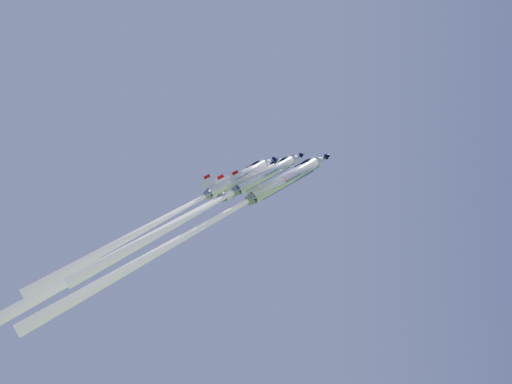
{
  "coord_description": "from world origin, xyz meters",
  "views": [
    {
      "loc": [
        3.95,
        -91.51,
        57.6
      ],
      "look_at": [
        0.0,
        0.0,
        80.5
      ],
      "focal_mm": 40.0,
      "sensor_mm": 36.0,
      "label": 1
    }
  ],
  "objects_px": {
    "jet_lead": "(202,227)",
    "jet_right": "(204,209)",
    "jet_left": "(170,225)",
    "jet_slot": "(170,215)"
  },
  "relations": [
    {
      "from": "jet_lead",
      "to": "jet_right",
      "type": "distance_m",
      "value": 6.09
    },
    {
      "from": "jet_left",
      "to": "jet_slot",
      "type": "xyz_separation_m",
      "value": [
        1.0,
        -5.55,
        0.49
      ]
    },
    {
      "from": "jet_left",
      "to": "jet_lead",
      "type": "bearing_deg",
      "value": 52.2
    },
    {
      "from": "jet_lead",
      "to": "jet_right",
      "type": "relative_size",
      "value": 1.37
    },
    {
      "from": "jet_lead",
      "to": "jet_left",
      "type": "height_order",
      "value": "jet_left"
    },
    {
      "from": "jet_left",
      "to": "jet_slot",
      "type": "relative_size",
      "value": 1.26
    },
    {
      "from": "jet_lead",
      "to": "jet_right",
      "type": "xyz_separation_m",
      "value": [
        1.03,
        -5.76,
        1.71
      ]
    },
    {
      "from": "jet_left",
      "to": "jet_right",
      "type": "relative_size",
      "value": 1.34
    },
    {
      "from": "jet_lead",
      "to": "jet_slot",
      "type": "bearing_deg",
      "value": -70.0
    },
    {
      "from": "jet_left",
      "to": "jet_slot",
      "type": "bearing_deg",
      "value": -12.54
    }
  ]
}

